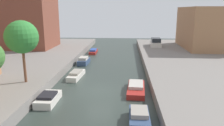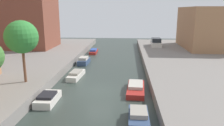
{
  "view_description": "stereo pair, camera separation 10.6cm",
  "coord_description": "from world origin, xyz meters",
  "px_view_note": "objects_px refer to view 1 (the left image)",
  "views": [
    {
      "loc": [
        2.56,
        -20.13,
        7.75
      ],
      "look_at": [
        0.74,
        6.93,
        1.17
      ],
      "focal_mm": 34.87,
      "sensor_mm": 36.0,
      "label": 1
    },
    {
      "loc": [
        2.67,
        -20.12,
        7.75
      ],
      "look_at": [
        0.74,
        6.93,
        1.17
      ],
      "focal_mm": 34.87,
      "sensor_mm": 36.0,
      "label": 2
    }
  ],
  "objects_px": {
    "moored_boat_left_2": "(48,99)",
    "moored_boat_right_3": "(136,88)",
    "street_tree_3": "(22,37)",
    "moored_boat_left_4": "(84,61)",
    "moored_boat_left_5": "(93,51)",
    "moored_boat_right_2": "(139,117)",
    "parked_car": "(156,43)",
    "moored_boat_left_3": "(76,75)",
    "low_block_right": "(212,28)"
  },
  "relations": [
    {
      "from": "moored_boat_right_3",
      "to": "parked_car",
      "type": "bearing_deg",
      "value": 78.08
    },
    {
      "from": "moored_boat_left_2",
      "to": "moored_boat_left_4",
      "type": "distance_m",
      "value": 14.06
    },
    {
      "from": "moored_boat_right_2",
      "to": "moored_boat_left_4",
      "type": "bearing_deg",
      "value": 113.13
    },
    {
      "from": "moored_boat_left_4",
      "to": "street_tree_3",
      "type": "bearing_deg",
      "value": -106.29
    },
    {
      "from": "moored_boat_left_4",
      "to": "moored_boat_right_2",
      "type": "distance_m",
      "value": 18.48
    },
    {
      "from": "street_tree_3",
      "to": "moored_boat_right_3",
      "type": "distance_m",
      "value": 11.81
    },
    {
      "from": "low_block_right",
      "to": "parked_car",
      "type": "bearing_deg",
      "value": 174.38
    },
    {
      "from": "low_block_right",
      "to": "moored_boat_left_5",
      "type": "xyz_separation_m",
      "value": [
        -21.59,
        -1.33,
        -4.36
      ]
    },
    {
      "from": "moored_boat_left_5",
      "to": "parked_car",
      "type": "bearing_deg",
      "value": 11.09
    },
    {
      "from": "low_block_right",
      "to": "moored_boat_left_5",
      "type": "bearing_deg",
      "value": -176.47
    },
    {
      "from": "moored_boat_left_4",
      "to": "moored_boat_right_2",
      "type": "height_order",
      "value": "moored_boat_left_4"
    },
    {
      "from": "moored_boat_left_2",
      "to": "moored_boat_left_5",
      "type": "xyz_separation_m",
      "value": [
        0.48,
        22.65,
        -0.06
      ]
    },
    {
      "from": "street_tree_3",
      "to": "moored_boat_right_2",
      "type": "distance_m",
      "value": 12.91
    },
    {
      "from": "moored_boat_left_3",
      "to": "parked_car",
      "type": "bearing_deg",
      "value": 56.99
    },
    {
      "from": "moored_boat_left_2",
      "to": "moored_boat_right_3",
      "type": "relative_size",
      "value": 0.69
    },
    {
      "from": "moored_boat_left_4",
      "to": "moored_boat_left_2",
      "type": "bearing_deg",
      "value": -91.4
    },
    {
      "from": "moored_boat_left_4",
      "to": "moored_boat_right_2",
      "type": "xyz_separation_m",
      "value": [
        7.26,
        -16.99,
        -0.03
      ]
    },
    {
      "from": "parked_car",
      "to": "moored_boat_right_3",
      "type": "bearing_deg",
      "value": -101.92
    },
    {
      "from": "street_tree_3",
      "to": "moored_boat_left_5",
      "type": "xyz_separation_m",
      "value": [
        3.52,
        20.17,
        -5.02
      ]
    },
    {
      "from": "low_block_right",
      "to": "moored_boat_right_3",
      "type": "height_order",
      "value": "low_block_right"
    },
    {
      "from": "moored_boat_right_2",
      "to": "moored_boat_right_3",
      "type": "distance_m",
      "value": 6.15
    },
    {
      "from": "low_block_right",
      "to": "moored_boat_left_2",
      "type": "relative_size",
      "value": 4.0
    },
    {
      "from": "low_block_right",
      "to": "moored_boat_left_4",
      "type": "relative_size",
      "value": 3.81
    },
    {
      "from": "moored_boat_right_3",
      "to": "moored_boat_left_5",
      "type": "bearing_deg",
      "value": 110.2
    },
    {
      "from": "low_block_right",
      "to": "moored_boat_right_2",
      "type": "relative_size",
      "value": 3.92
    },
    {
      "from": "street_tree_3",
      "to": "moored_boat_left_5",
      "type": "height_order",
      "value": "street_tree_3"
    },
    {
      "from": "moored_boat_left_2",
      "to": "moored_boat_left_5",
      "type": "bearing_deg",
      "value": 88.79
    },
    {
      "from": "low_block_right",
      "to": "street_tree_3",
      "type": "bearing_deg",
      "value": -139.42
    },
    {
      "from": "street_tree_3",
      "to": "moored_boat_right_2",
      "type": "bearing_deg",
      "value": -26.97
    },
    {
      "from": "moored_boat_left_4",
      "to": "moored_boat_right_2",
      "type": "bearing_deg",
      "value": -66.87
    },
    {
      "from": "parked_car",
      "to": "moored_boat_left_2",
      "type": "xyz_separation_m",
      "value": [
        -12.22,
        -24.95,
        -1.3
      ]
    },
    {
      "from": "street_tree_3",
      "to": "moored_boat_left_4",
      "type": "distance_m",
      "value": 13.01
    },
    {
      "from": "street_tree_3",
      "to": "moored_boat_right_3",
      "type": "relative_size",
      "value": 1.31
    },
    {
      "from": "moored_boat_right_2",
      "to": "parked_car",
      "type": "bearing_deg",
      "value": 80.6
    },
    {
      "from": "low_block_right",
      "to": "parked_car",
      "type": "height_order",
      "value": "low_block_right"
    },
    {
      "from": "moored_boat_right_3",
      "to": "moored_boat_left_4",
      "type": "bearing_deg",
      "value": 123.9
    },
    {
      "from": "moored_boat_left_5",
      "to": "moored_boat_right_2",
      "type": "bearing_deg",
      "value": -74.44
    },
    {
      "from": "street_tree_3",
      "to": "moored_boat_right_3",
      "type": "xyz_separation_m",
      "value": [
        10.67,
        0.73,
        -5.0
      ]
    },
    {
      "from": "moored_boat_left_2",
      "to": "moored_boat_left_3",
      "type": "xyz_separation_m",
      "value": [
        0.75,
        7.28,
        -0.02
      ]
    },
    {
      "from": "moored_boat_left_3",
      "to": "moored_boat_left_5",
      "type": "distance_m",
      "value": 15.36
    },
    {
      "from": "moored_boat_left_4",
      "to": "moored_boat_left_5",
      "type": "distance_m",
      "value": 8.59
    },
    {
      "from": "moored_boat_left_4",
      "to": "moored_boat_left_5",
      "type": "height_order",
      "value": "moored_boat_left_4"
    },
    {
      "from": "moored_boat_left_3",
      "to": "moored_boat_right_2",
      "type": "height_order",
      "value": "moored_boat_right_2"
    },
    {
      "from": "low_block_right",
      "to": "moored_boat_right_3",
      "type": "distance_m",
      "value": 25.66
    },
    {
      "from": "moored_boat_left_4",
      "to": "moored_boat_left_5",
      "type": "bearing_deg",
      "value": 89.1
    },
    {
      "from": "low_block_right",
      "to": "moored_boat_left_4",
      "type": "bearing_deg",
      "value": -155.44
    },
    {
      "from": "low_block_right",
      "to": "moored_boat_left_4",
      "type": "xyz_separation_m",
      "value": [
        -21.72,
        -9.92,
        -4.22
      ]
    },
    {
      "from": "moored_boat_right_3",
      "to": "street_tree_3",
      "type": "bearing_deg",
      "value": -176.08
    },
    {
      "from": "moored_boat_left_5",
      "to": "moored_boat_right_3",
      "type": "height_order",
      "value": "moored_boat_right_3"
    },
    {
      "from": "moored_boat_left_3",
      "to": "moored_boat_left_4",
      "type": "relative_size",
      "value": 1.22
    }
  ]
}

